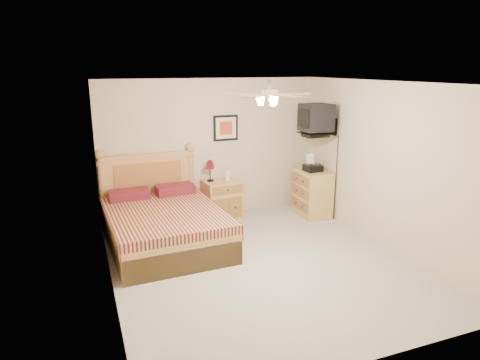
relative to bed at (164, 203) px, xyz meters
name	(u,v)px	position (x,y,z in m)	size (l,w,h in m)	color
floor	(260,264)	(1.12, -1.12, -0.70)	(4.50, 4.50, 0.00)	#AAA69A
ceiling	(263,83)	(1.12, -1.12, 1.80)	(4.00, 4.50, 0.04)	white
wall_back	(211,149)	(1.12, 1.13, 0.55)	(4.00, 0.04, 2.50)	beige
wall_front	(367,241)	(1.12, -3.37, 0.55)	(4.00, 0.04, 2.50)	beige
wall_left	(106,194)	(-0.88, -1.12, 0.55)	(0.04, 4.50, 2.50)	beige
wall_right	(384,166)	(3.12, -1.12, 0.55)	(0.04, 4.50, 2.50)	beige
bed	(164,203)	(0.00, 0.00, 0.00)	(1.65, 2.16, 1.40)	tan
nightstand	(222,199)	(1.23, 0.88, -0.35)	(0.65, 0.49, 0.71)	tan
table_lamp	(210,171)	(1.02, 0.94, 0.19)	(0.20, 0.20, 0.38)	#5D0810
lotion_bottle	(228,175)	(1.32, 0.83, 0.12)	(0.09, 0.09, 0.22)	white
framed_picture	(226,128)	(1.39, 1.11, 0.92)	(0.46, 0.04, 0.46)	black
dresser	(312,193)	(2.85, 0.44, -0.27)	(0.50, 0.72, 0.85)	tan
fax_machine	(313,163)	(2.81, 0.42, 0.31)	(0.29, 0.31, 0.31)	black
magazine_lower	(308,167)	(2.86, 0.66, 0.17)	(0.22, 0.29, 0.03)	#B2A691
magazine_upper	(308,166)	(2.86, 0.67, 0.19)	(0.18, 0.25, 0.02)	gray
wall_tv	(323,119)	(2.87, 0.22, 1.11)	(0.56, 0.46, 0.58)	black
ceiling_fan	(269,95)	(1.12, -1.32, 1.66)	(1.14, 1.14, 0.28)	white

